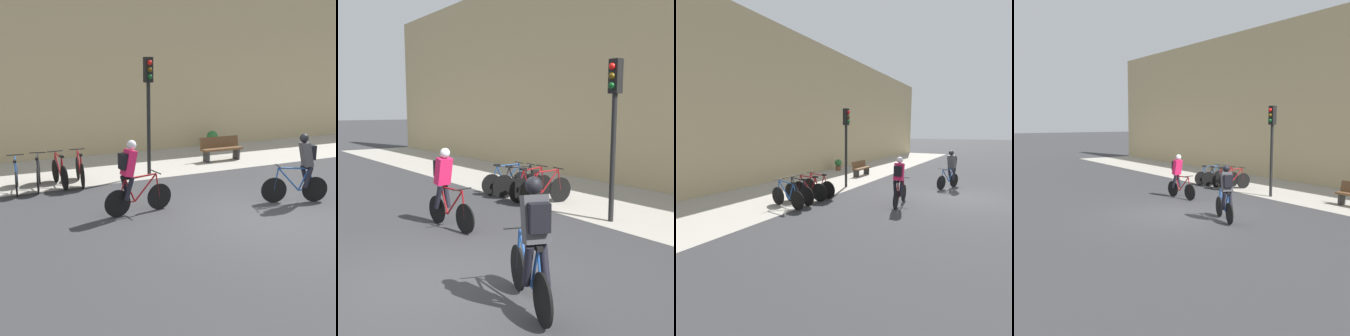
{
  "view_description": "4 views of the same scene",
  "coord_description": "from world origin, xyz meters",
  "views": [
    {
      "loc": [
        -5.96,
        -7.14,
        3.26
      ],
      "look_at": [
        -1.33,
        2.36,
        0.84
      ],
      "focal_mm": 45.0,
      "sensor_mm": 36.0,
      "label": 1
    },
    {
      "loc": [
        5.56,
        -2.62,
        2.59
      ],
      "look_at": [
        -2.47,
        3.22,
        1.21
      ],
      "focal_mm": 45.0,
      "sensor_mm": 36.0,
      "label": 2
    },
    {
      "loc": [
        -11.35,
        -1.41,
        2.6
      ],
      "look_at": [
        -2.74,
        3.86,
        1.23
      ],
      "focal_mm": 28.0,
      "sensor_mm": 36.0,
      "label": 3
    },
    {
      "loc": [
        11.51,
        -7.47,
        3.1
      ],
      "look_at": [
        -2.31,
        1.64,
        1.24
      ],
      "focal_mm": 45.0,
      "sensor_mm": 36.0,
      "label": 4
    }
  ],
  "objects": [
    {
      "name": "parked_bike_0",
      "position": [
        -4.78,
        4.92,
        0.4
      ],
      "size": [
        0.46,
        1.69,
        0.96
      ],
      "color": "black",
      "rests_on": "ground"
    },
    {
      "name": "parked_bike_2",
      "position": [
        -3.59,
        4.93,
        0.41
      ],
      "size": [
        0.46,
        1.66,
        0.98
      ],
      "color": "black",
      "rests_on": "ground"
    },
    {
      "name": "ground",
      "position": [
        0.0,
        0.0,
        0.0
      ],
      "size": [
        200.0,
        200.0,
        0.0
      ],
      "primitive_type": "plane",
      "color": "#333335"
    },
    {
      "name": "cyclist_pink",
      "position": [
        -2.61,
        1.66,
        0.95
      ],
      "size": [
        1.74,
        0.47,
        1.76
      ],
      "color": "black",
      "rests_on": "ground"
    },
    {
      "name": "cyclist_grey",
      "position": [
        1.63,
        0.67,
        0.95
      ],
      "size": [
        1.62,
        0.72,
        1.77
      ],
      "color": "black",
      "rests_on": "ground"
    },
    {
      "name": "traffic_light_pole",
      "position": [
        -0.73,
        4.96,
        2.56
      ],
      "size": [
        0.26,
        0.3,
        3.7
      ],
      "color": "black",
      "rests_on": "ground"
    },
    {
      "name": "parked_bike_1",
      "position": [
        -4.19,
        4.93,
        0.41
      ],
      "size": [
        0.49,
        1.65,
        0.98
      ],
      "color": "black",
      "rests_on": "ground"
    },
    {
      "name": "parked_bike_3",
      "position": [
        -2.99,
        4.92,
        0.41
      ],
      "size": [
        0.46,
        1.73,
        0.99
      ],
      "color": "black",
      "rests_on": "ground"
    }
  ]
}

